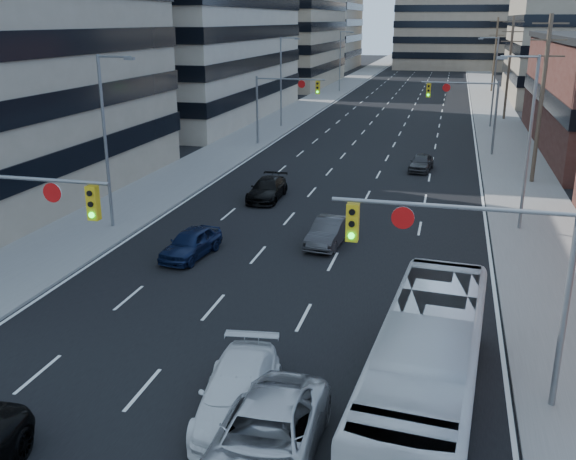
{
  "coord_description": "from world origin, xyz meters",
  "views": [
    {
      "loc": [
        6.6,
        -9.24,
        10.62
      ],
      "look_at": [
        0.28,
        15.57,
        2.2
      ],
      "focal_mm": 40.0,
      "sensor_mm": 36.0,
      "label": 1
    }
  ],
  "objects_px": {
    "silver_suv": "(266,438)",
    "sedan_blue": "(191,243)",
    "white_van": "(238,392)",
    "transit_bus": "(426,371)"
  },
  "relations": [
    {
      "from": "white_van",
      "to": "silver_suv",
      "type": "xyz_separation_m",
      "value": [
        1.34,
        -1.87,
        0.06
      ]
    },
    {
      "from": "silver_suv",
      "to": "transit_bus",
      "type": "xyz_separation_m",
      "value": [
        3.71,
        2.88,
        0.76
      ]
    },
    {
      "from": "silver_suv",
      "to": "white_van",
      "type": "bearing_deg",
      "value": 123.58
    },
    {
      "from": "silver_suv",
      "to": "sedan_blue",
      "type": "height_order",
      "value": "silver_suv"
    },
    {
      "from": "silver_suv",
      "to": "transit_bus",
      "type": "height_order",
      "value": "transit_bus"
    },
    {
      "from": "sedan_blue",
      "to": "silver_suv",
      "type": "bearing_deg",
      "value": -53.18
    },
    {
      "from": "silver_suv",
      "to": "sedan_blue",
      "type": "relative_size",
      "value": 1.42
    },
    {
      "from": "silver_suv",
      "to": "sedan_blue",
      "type": "xyz_separation_m",
      "value": [
        -7.53,
        13.4,
        -0.1
      ]
    },
    {
      "from": "white_van",
      "to": "silver_suv",
      "type": "bearing_deg",
      "value": -62.0
    },
    {
      "from": "white_van",
      "to": "transit_bus",
      "type": "distance_m",
      "value": 5.22
    }
  ]
}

